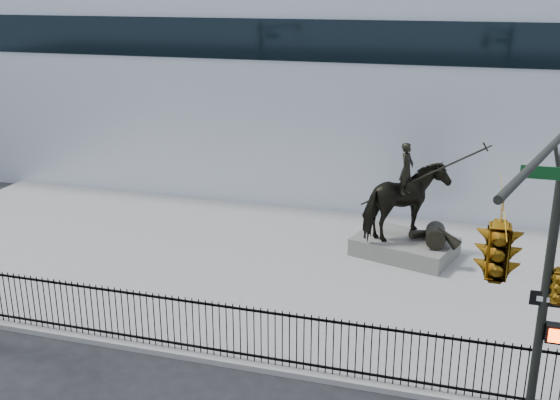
# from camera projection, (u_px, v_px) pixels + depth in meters

# --- Properties ---
(ground) EXTENTS (120.00, 120.00, 0.00)m
(ground) POSITION_uv_depth(u_px,v_px,m) (209.00, 390.00, 15.35)
(ground) COLOR black
(ground) RESTS_ON ground
(plaza) EXTENTS (30.00, 12.00, 0.15)m
(plaza) POSITION_uv_depth(u_px,v_px,m) (290.00, 269.00, 21.71)
(plaza) COLOR gray
(plaza) RESTS_ON ground
(building) EXTENTS (44.00, 14.00, 9.00)m
(building) POSITION_uv_depth(u_px,v_px,m) (361.00, 82.00, 32.17)
(building) COLOR silver
(building) RESTS_ON ground
(picket_fence) EXTENTS (22.10, 0.10, 1.50)m
(picket_fence) POSITION_uv_depth(u_px,v_px,m) (227.00, 330.00, 16.21)
(picket_fence) COLOR black
(picket_fence) RESTS_ON plaza
(statue_plinth) EXTENTS (3.74, 3.06, 0.61)m
(statue_plinth) POSITION_uv_depth(u_px,v_px,m) (404.00, 247.00, 22.57)
(statue_plinth) COLOR #55534E
(statue_plinth) RESTS_ON plaza
(equestrian_statue) EXTENTS (4.00, 3.08, 3.52)m
(equestrian_statue) POSITION_uv_depth(u_px,v_px,m) (409.00, 204.00, 22.04)
(equestrian_statue) COLOR black
(equestrian_statue) RESTS_ON statue_plinth
(traffic_signal_right) EXTENTS (2.17, 6.86, 7.00)m
(traffic_signal_right) POSITION_uv_depth(u_px,v_px,m) (533.00, 266.00, 10.28)
(traffic_signal_right) COLOR black
(traffic_signal_right) RESTS_ON ground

